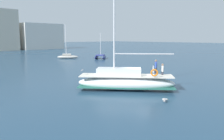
{
  "coord_description": "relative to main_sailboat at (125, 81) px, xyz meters",
  "views": [
    {
      "loc": [
        -18.43,
        -14.64,
        5.21
      ],
      "look_at": [
        -1.7,
        2.4,
        1.8
      ],
      "focal_mm": 36.9,
      "sensor_mm": 36.0,
      "label": 1
    }
  ],
  "objects": [
    {
      "name": "moored_catamaran",
      "position": [
        15.01,
        32.71,
        -0.34
      ],
      "size": [
        4.79,
        4.06,
        8.3
      ],
      "color": "#B7B2A8",
      "rests_on": "ground"
    },
    {
      "name": "main_sailboat",
      "position": [
        0.0,
        0.0,
        0.0
      ],
      "size": [
        8.06,
        8.86,
        13.71
      ],
      "color": "silver",
      "rests_on": "ground"
    },
    {
      "name": "ground_plane",
      "position": [
        1.75,
        -0.45,
        -0.91
      ],
      "size": [
        400.0,
        400.0,
        0.0
      ],
      "primitive_type": "plane",
      "color": "navy"
    },
    {
      "name": "moored_sloop_far",
      "position": [
        20.43,
        26.74,
        -0.35
      ],
      "size": [
        5.42,
        5.07,
        6.23
      ],
      "color": "navy",
      "rests_on": "ground"
    },
    {
      "name": "seagull",
      "position": [
        -0.99,
        -5.19,
        -0.68
      ],
      "size": [
        0.92,
        0.65,
        0.17
      ],
      "color": "silver",
      "rests_on": "ground"
    },
    {
      "name": "mooring_buoy",
      "position": [
        5.11,
        -1.33,
        -0.76
      ],
      "size": [
        0.52,
        0.52,
        0.86
      ],
      "color": "yellow",
      "rests_on": "ground"
    }
  ]
}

